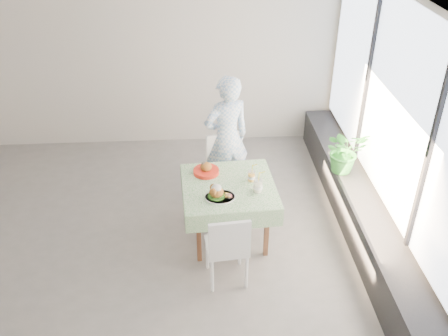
{
  "coord_description": "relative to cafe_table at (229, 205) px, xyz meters",
  "views": [
    {
      "loc": [
        0.86,
        -4.66,
        3.89
      ],
      "look_at": [
        1.16,
        0.07,
        0.94
      ],
      "focal_mm": 40.0,
      "sensor_mm": 36.0,
      "label": 1
    }
  ],
  "objects": [
    {
      "name": "second_dish",
      "position": [
        -0.25,
        0.27,
        0.32
      ],
      "size": [
        0.3,
        0.3,
        0.14
      ],
      "color": "red",
      "rests_on": "cafe_table"
    },
    {
      "name": "potted_plant",
      "position": [
        1.5,
        0.61,
        0.33
      ],
      "size": [
        0.59,
        0.53,
        0.57
      ],
      "primitive_type": "imported",
      "rotation": [
        0.0,
        0.0,
        0.18
      ],
      "color": "#2E802A",
      "rests_on": "window_ledge"
    },
    {
      "name": "window_ledge",
      "position": [
        1.59,
        -0.02,
        -0.21
      ],
      "size": [
        0.4,
        4.8,
        0.5
      ],
      "primitive_type": "cube",
      "color": "black",
      "rests_on": "ground"
    },
    {
      "name": "wall_right",
      "position": [
        1.79,
        -0.02,
        0.94
      ],
      "size": [
        0.02,
        5.0,
        2.8
      ],
      "primitive_type": "cube",
      "color": "beige",
      "rests_on": "ground"
    },
    {
      "name": "main_dish",
      "position": [
        -0.13,
        -0.25,
        0.34
      ],
      "size": [
        0.34,
        0.34,
        0.17
      ],
      "color": "white",
      "rests_on": "cafe_table"
    },
    {
      "name": "juice_cup_lemonade",
      "position": [
        0.31,
        -0.15,
        0.35
      ],
      "size": [
        0.11,
        0.11,
        0.3
      ],
      "color": "white",
      "rests_on": "cafe_table"
    },
    {
      "name": "wall_back",
      "position": [
        -1.21,
        2.48,
        0.94
      ],
      "size": [
        6.0,
        0.02,
        2.8
      ],
      "primitive_type": "cube",
      "color": "beige",
      "rests_on": "ground"
    },
    {
      "name": "floor",
      "position": [
        -1.21,
        -0.02,
        -0.46
      ],
      "size": [
        6.0,
        6.0,
        0.0
      ],
      "primitive_type": "plane",
      "color": "slate",
      "rests_on": "ground"
    },
    {
      "name": "diner",
      "position": [
        0.04,
        0.92,
        0.39
      ],
      "size": [
        0.72,
        0.61,
        1.69
      ],
      "primitive_type": "imported",
      "rotation": [
        0.0,
        0.0,
        3.53
      ],
      "color": "#8BB3DF",
      "rests_on": "ground"
    },
    {
      "name": "ceiling",
      "position": [
        -1.21,
        -0.02,
        2.34
      ],
      "size": [
        6.0,
        6.0,
        0.0
      ],
      "primitive_type": "plane",
      "rotation": [
        3.14,
        0.0,
        0.0
      ],
      "color": "white",
      "rests_on": "ground"
    },
    {
      "name": "wall_front",
      "position": [
        -1.21,
        -2.52,
        0.94
      ],
      "size": [
        6.0,
        0.02,
        2.8
      ],
      "primitive_type": "cube",
      "color": "beige",
      "rests_on": "ground"
    },
    {
      "name": "juice_cup_orange",
      "position": [
        0.27,
        0.07,
        0.34
      ],
      "size": [
        0.09,
        0.09,
        0.26
      ],
      "color": "white",
      "rests_on": "cafe_table"
    },
    {
      "name": "chair_near",
      "position": [
        -0.07,
        -0.71,
        -0.18
      ],
      "size": [
        0.46,
        0.46,
        0.9
      ],
      "color": "white",
      "rests_on": "ground"
    },
    {
      "name": "cafe_table",
      "position": [
        0.0,
        0.0,
        0.0
      ],
      "size": [
        1.1,
        1.1,
        0.74
      ],
      "color": "brown",
      "rests_on": "ground"
    },
    {
      "name": "window_pane",
      "position": [
        1.76,
        -0.02,
        1.19
      ],
      "size": [
        0.01,
        4.8,
        2.18
      ],
      "primitive_type": "cube",
      "color": "#D1E0F9",
      "rests_on": "ground"
    },
    {
      "name": "chair_far",
      "position": [
        0.04,
        0.73,
        -0.17
      ],
      "size": [
        0.54,
        0.54,
        0.93
      ],
      "color": "white",
      "rests_on": "ground"
    }
  ]
}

